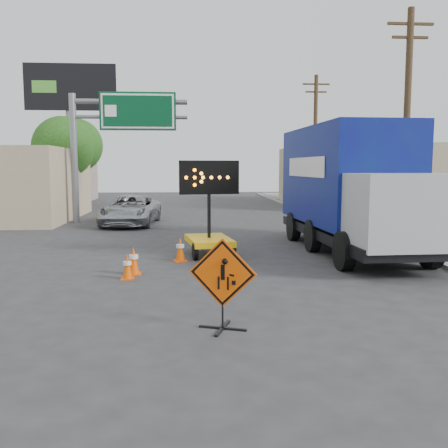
{
  "coord_description": "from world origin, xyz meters",
  "views": [
    {
      "loc": [
        -0.53,
        -9.13,
        3.0
      ],
      "look_at": [
        0.33,
        2.58,
        1.64
      ],
      "focal_mm": 40.0,
      "sensor_mm": 36.0,
      "label": 1
    }
  ],
  "objects": [
    {
      "name": "utility_pole_far",
      "position": [
        8.0,
        24.0,
        4.68
      ],
      "size": [
        1.8,
        0.26,
        9.0
      ],
      "color": "#4A391F",
      "rests_on": "ground"
    },
    {
      "name": "building_right_far",
      "position": [
        13.0,
        30.0,
        2.3
      ],
      "size": [
        10.0,
        14.0,
        4.6
      ],
      "primitive_type": "cube",
      "color": "tan",
      "rests_on": "ground"
    },
    {
      "name": "pickup_truck",
      "position": [
        -3.48,
        16.87,
        0.76
      ],
      "size": [
        2.99,
        5.7,
        1.53
      ],
      "primitive_type": "imported",
      "rotation": [
        0.0,
        0.0,
        -0.08
      ],
      "color": "#ACAFB3",
      "rests_on": "ground"
    },
    {
      "name": "highway_gantry",
      "position": [
        -4.43,
        17.96,
        5.07
      ],
      "size": [
        6.18,
        0.38,
        6.9
      ],
      "color": "slate",
      "rests_on": "ground"
    },
    {
      "name": "sidewalk_right",
      "position": [
        9.5,
        15.0,
        0.07
      ],
      "size": [
        4.0,
        60.0,
        0.15
      ],
      "primitive_type": "cube",
      "color": "gray",
      "rests_on": "ground"
    },
    {
      "name": "arrow_board",
      "position": [
        0.19,
        7.6,
        0.71
      ],
      "size": [
        2.01,
        2.43,
        3.2
      ],
      "rotation": [
        0.0,
        0.0,
        0.16
      ],
      "color": "yellow",
      "rests_on": "ground"
    },
    {
      "name": "cone_b",
      "position": [
        -2.04,
        4.7,
        0.4
      ],
      "size": [
        0.48,
        0.48,
        0.79
      ],
      "rotation": [
        0.0,
        0.0,
        0.22
      ],
      "color": "#EB5104",
      "rests_on": "ground"
    },
    {
      "name": "tree_left_near",
      "position": [
        -8.0,
        22.0,
        4.16
      ],
      "size": [
        3.71,
        3.71,
        6.03
      ],
      "color": "#4A391F",
      "rests_on": "ground"
    },
    {
      "name": "billboard",
      "position": [
        -8.35,
        25.87,
        7.35
      ],
      "size": [
        6.1,
        0.54,
        9.85
      ],
      "color": "slate",
      "rests_on": "ground"
    },
    {
      "name": "tree_left_far",
      "position": [
        -9.0,
        30.0,
        4.6
      ],
      "size": [
        4.1,
        4.1,
        6.66
      ],
      "color": "#4A391F",
      "rests_on": "ground"
    },
    {
      "name": "storefront_left_far",
      "position": [
        -15.0,
        34.0,
        2.2
      ],
      "size": [
        12.0,
        10.0,
        4.4
      ],
      "primitive_type": "cube",
      "color": "gray",
      "rests_on": "ground"
    },
    {
      "name": "curb_right",
      "position": [
        7.2,
        15.0,
        0.06
      ],
      "size": [
        0.4,
        60.0,
        0.12
      ],
      "primitive_type": "cube",
      "color": "gray",
      "rests_on": "ground"
    },
    {
      "name": "ground",
      "position": [
        0.0,
        0.0,
        0.0
      ],
      "size": [
        100.0,
        100.0,
        0.0
      ],
      "primitive_type": "plane",
      "color": "#2D2D30",
      "rests_on": "ground"
    },
    {
      "name": "box_truck",
      "position": [
        5.19,
        8.03,
        2.0
      ],
      "size": [
        3.23,
        9.38,
        4.42
      ],
      "rotation": [
        0.0,
        0.0,
        0.03
      ],
      "color": "black",
      "rests_on": "ground"
    },
    {
      "name": "cone_a",
      "position": [
        -2.15,
        4.13,
        0.34
      ],
      "size": [
        0.35,
        0.35,
        0.69
      ],
      "rotation": [
        0.0,
        0.0,
        -0.02
      ],
      "color": "#EB5104",
      "rests_on": "ground"
    },
    {
      "name": "construction_sign",
      "position": [
        0.1,
        -0.19,
        0.9
      ],
      "size": [
        1.22,
        0.88,
        1.71
      ],
      "rotation": [
        0.0,
        0.0,
        -0.34
      ],
      "color": "black",
      "rests_on": "ground"
    },
    {
      "name": "utility_pole_near",
      "position": [
        8.0,
        10.0,
        4.68
      ],
      "size": [
        1.8,
        0.26,
        9.0
      ],
      "color": "#4A391F",
      "rests_on": "ground"
    },
    {
      "name": "cone_c",
      "position": [
        -0.78,
        6.56,
        0.39
      ],
      "size": [
        0.5,
        0.5,
        0.78
      ],
      "rotation": [
        0.0,
        0.0,
        0.35
      ],
      "color": "#EB5104",
      "rests_on": "ground"
    }
  ]
}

